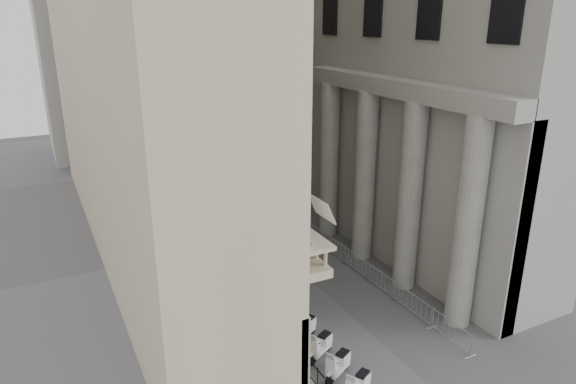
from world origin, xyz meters
The scene contains 28 objects.
far_building centered at (0.00, 48.00, 15.00)m, with size 22.00×10.00×30.00m, color #ADAAA3.
iron_fence centered at (-4.30, 18.00, 0.00)m, with size 0.30×28.00×1.40m, color black, non-canonical shape.
blue_awning centered at (4.15, 26.00, 0.00)m, with size 1.60×3.00×3.00m, color navy, non-canonical shape.
scooter_1 centered at (-2.95, 5.16, 0.00)m, with size 0.56×1.40×1.50m, color white, non-canonical shape.
scooter_2 centered at (-2.95, 6.58, 0.00)m, with size 0.56×1.40×1.50m, color white, non-canonical shape.
scooter_3 centered at (-2.95, 8.00, 0.00)m, with size 0.56×1.40×1.50m, color white, non-canonical shape.
scooter_4 centered at (-2.95, 9.42, 0.00)m, with size 0.56×1.40×1.50m, color white, non-canonical shape.
scooter_5 centered at (-2.95, 10.84, 0.00)m, with size 0.56×1.40×1.50m, color white, non-canonical shape.
scooter_6 centered at (-2.95, 12.26, 0.00)m, with size 0.56×1.40×1.50m, color white, non-canonical shape.
scooter_7 centered at (-2.95, 13.67, 0.00)m, with size 0.56×1.40×1.50m, color white, non-canonical shape.
scooter_8 centered at (-2.95, 15.09, 0.00)m, with size 0.56×1.40×1.50m, color white, non-canonical shape.
scooter_9 centered at (-2.95, 16.51, 0.00)m, with size 0.56×1.40×1.50m, color white, non-canonical shape.
scooter_10 centered at (-2.95, 17.93, 0.00)m, with size 0.56×1.40×1.50m, color white, non-canonical shape.
scooter_11 centered at (-2.95, 19.35, 0.00)m, with size 0.56×1.40×1.50m, color white, non-canonical shape.
scooter_12 centered at (-2.95, 20.77, 0.00)m, with size 0.56×1.40×1.50m, color white, non-canonical shape.
scooter_13 centered at (-2.95, 22.19, 0.00)m, with size 0.56×1.40×1.50m, color white, non-canonical shape.
barrier_0 centered at (2.80, 4.88, 0.00)m, with size 0.60×2.40×1.10m, color #ACB0B4, non-canonical shape.
barrier_1 centered at (2.80, 7.38, 0.00)m, with size 0.60×2.40×1.10m, color #ACB0B4, non-canonical shape.
barrier_2 centered at (2.80, 9.88, 0.00)m, with size 0.60×2.40×1.10m, color #ACB0B4, non-canonical shape.
barrier_3 centered at (2.80, 12.38, 0.00)m, with size 0.60×2.40×1.10m, color #ACB0B4, non-canonical shape.
barrier_4 centered at (2.80, 14.88, 0.00)m, with size 0.60×2.40×1.10m, color #ACB0B4, non-canonical shape.
barrier_5 centered at (2.80, 17.38, 0.00)m, with size 0.60×2.40×1.10m, color #ACB0B4, non-canonical shape.
security_tent centered at (-3.60, 23.75, 2.75)m, with size 4.05×4.05×3.29m.
street_lamp centered at (-2.79, 21.82, 5.42)m, with size 2.75×1.32×9.02m.
info_kiosk centered at (-4.19, 18.13, 0.92)m, with size 0.31×0.87×1.83m.
pedestrian_a centered at (0.77, 27.48, 0.97)m, with size 0.71×0.46×1.94m, color black.
pedestrian_b centered at (0.74, 34.34, 0.80)m, with size 0.78×0.61×1.60m, color black.
pedestrian_c centered at (-1.10, 32.15, 0.89)m, with size 0.87×0.57×1.78m, color black.
Camera 1 is at (-12.56, -9.35, 13.85)m, focal length 32.00 mm.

